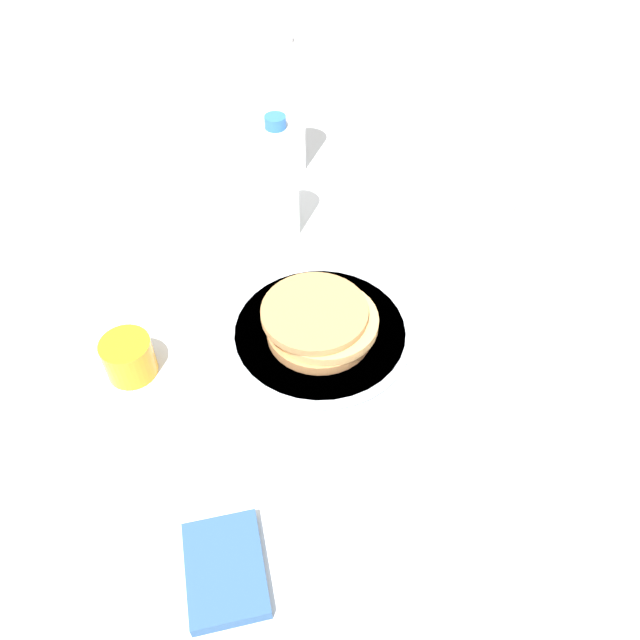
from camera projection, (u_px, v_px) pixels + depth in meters
The scene contains 8 objects.
ground_plane at pixel (302, 344), 0.90m from camera, with size 4.00×4.00×0.00m, color white.
plate at pixel (320, 332), 0.90m from camera, with size 0.27×0.27×0.01m.
pancake_stack at pixel (320, 322), 0.88m from camera, with size 0.16×0.16×0.04m.
juice_glass at pixel (129, 357), 0.84m from camera, with size 0.07×0.07×0.06m.
cream_jug at pixel (520, 249), 0.94m from camera, with size 0.09×0.09×0.15m.
water_bottle_near at pixel (285, 108), 1.10m from camera, with size 0.07×0.07×0.26m.
water_bottle_mid at pixel (279, 182), 0.99m from camera, with size 0.06×0.06×0.22m.
napkin at pixel (225, 570), 0.67m from camera, with size 0.12×0.10×0.02m.
Camera 1 is at (-0.55, 0.17, 0.69)m, focal length 35.00 mm.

